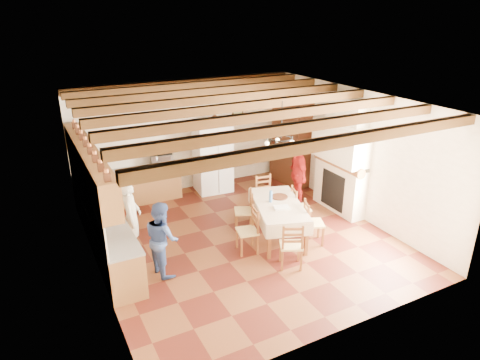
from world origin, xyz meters
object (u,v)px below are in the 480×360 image
refrigerator (213,158)px  person_woman_blue (162,238)px  chair_left_near (247,230)px  microwave (162,159)px  chair_right_near (314,222)px  person_woman_red (298,174)px  hutch (291,142)px  chair_right_far (301,207)px  dining_table (278,207)px  chair_left_far (244,210)px  person_man (131,218)px  chair_end_far (266,196)px  chair_end_near (291,244)px

refrigerator → person_woman_blue: (-2.46, -3.19, -0.20)m
chair_left_near → microwave: size_ratio=1.75×
chair_right_near → chair_left_near: bearing=99.9°
person_woman_blue → person_woman_red: 4.21m
hutch → chair_right_far: (-1.30, -2.40, -0.71)m
dining_table → chair_left_far: chair_left_far is taller
chair_left_far → chair_right_near: same height
chair_right_near → person_man: person_man is taller
refrigerator → hutch: (2.20, -0.46, 0.27)m
chair_end_far → person_woman_red: person_woman_red is taller
chair_end_near → person_woman_red: size_ratio=0.60×
dining_table → chair_left_near: 0.93m
dining_table → person_woman_red: size_ratio=1.27×
chair_right_near → microwave: size_ratio=1.75×
chair_left_near → person_man: (-2.08, 1.00, 0.33)m
chair_right_far → person_woman_red: (0.63, 1.05, 0.32)m
microwave → refrigerator: bearing=2.0°
chair_left_far → refrigerator: bearing=-164.2°
dining_table → microwave: 3.59m
dining_table → chair_left_far: bearing=127.5°
person_woman_blue → chair_right_near: bearing=-105.2°
dining_table → chair_right_far: size_ratio=2.13×
hutch → dining_table: hutch is taller
dining_table → chair_left_near: bearing=-166.2°
dining_table → hutch: bearing=51.9°
refrigerator → dining_table: refrigerator is taller
chair_left_far → person_man: 2.48m
chair_right_far → person_man: 3.74m
hutch → microwave: bearing=166.7°
dining_table → chair_left_near: (-0.87, -0.21, -0.24)m
hutch → person_woman_red: (-0.68, -1.34, -0.39)m
chair_end_near → microwave: bearing=-48.4°
chair_left_far → microwave: 2.85m
hutch → person_woman_red: 1.55m
person_woman_red → chair_right_far: bearing=-15.8°
refrigerator → chair_end_near: (-0.22, -4.14, -0.44)m
person_man → person_woman_red: person_man is taller
chair_left_far → chair_right_far: same height
person_woman_red → chair_end_far: bearing=-66.9°
chair_right_near → person_woman_red: size_ratio=0.60×
person_woman_red → microwave: person_woman_red is taller
dining_table → microwave: size_ratio=3.73×
chair_left_near → chair_right_near: bearing=88.6°
dining_table → chair_right_near: 0.81m
chair_left_near → chair_right_near: 1.45m
chair_left_near → chair_end_far: 1.79m
hutch → chair_left_near: hutch is taller
dining_table → chair_end_far: 1.18m
chair_end_near → hutch: bearing=-96.4°
hutch → microwave: 3.62m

